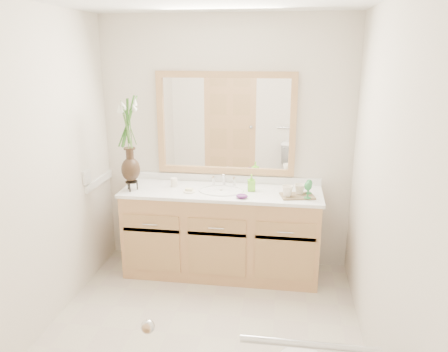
% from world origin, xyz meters
% --- Properties ---
extents(floor, '(2.60, 2.60, 0.00)m').
position_xyz_m(floor, '(0.00, 0.00, 0.00)').
color(floor, beige).
rests_on(floor, ground).
extents(wall_back, '(2.40, 0.02, 2.40)m').
position_xyz_m(wall_back, '(0.00, 1.30, 1.20)').
color(wall_back, silver).
rests_on(wall_back, floor).
extents(wall_front, '(2.40, 0.02, 2.40)m').
position_xyz_m(wall_front, '(0.00, -1.30, 1.20)').
color(wall_front, silver).
rests_on(wall_front, floor).
extents(wall_left, '(0.02, 2.60, 2.40)m').
position_xyz_m(wall_left, '(-1.20, 0.00, 1.20)').
color(wall_left, silver).
rests_on(wall_left, floor).
extents(wall_right, '(0.02, 2.60, 2.40)m').
position_xyz_m(wall_right, '(1.20, 0.00, 1.20)').
color(wall_right, silver).
rests_on(wall_right, floor).
extents(vanity, '(1.80, 0.55, 0.80)m').
position_xyz_m(vanity, '(0.00, 1.01, 0.40)').
color(vanity, tan).
rests_on(vanity, floor).
extents(counter, '(1.84, 0.57, 0.03)m').
position_xyz_m(counter, '(0.00, 1.01, 0.82)').
color(counter, white).
rests_on(counter, vanity).
extents(sink, '(0.38, 0.34, 0.23)m').
position_xyz_m(sink, '(0.00, 1.00, 0.78)').
color(sink, white).
rests_on(sink, counter).
extents(mirror, '(1.32, 0.04, 0.97)m').
position_xyz_m(mirror, '(0.00, 1.28, 1.41)').
color(mirror, white).
rests_on(mirror, wall_back).
extents(switch_plate, '(0.02, 0.12, 0.12)m').
position_xyz_m(switch_plate, '(-1.19, 0.76, 0.98)').
color(switch_plate, white).
rests_on(switch_plate, wall_left).
extents(door, '(0.80, 0.03, 2.00)m').
position_xyz_m(door, '(-0.30, -1.29, 1.00)').
color(door, tan).
rests_on(door, floor).
extents(grab_bar, '(0.55, 0.03, 0.03)m').
position_xyz_m(grab_bar, '(0.70, -1.27, 0.95)').
color(grab_bar, silver).
rests_on(grab_bar, wall_front).
extents(flower_vase, '(0.20, 0.20, 0.83)m').
position_xyz_m(flower_vase, '(-0.82, 0.90, 1.39)').
color(flower_vase, black).
rests_on(flower_vase, counter).
extents(tumbler, '(0.06, 0.06, 0.08)m').
position_xyz_m(tumbler, '(-0.46, 1.07, 0.87)').
color(tumbler, white).
rests_on(tumbler, counter).
extents(soap_dish, '(0.11, 0.11, 0.04)m').
position_xyz_m(soap_dish, '(-0.28, 0.92, 0.84)').
color(soap_dish, white).
rests_on(soap_dish, counter).
extents(soap_bottle, '(0.07, 0.07, 0.14)m').
position_xyz_m(soap_bottle, '(0.27, 1.04, 0.90)').
color(soap_bottle, '#79DE34').
rests_on(soap_bottle, counter).
extents(purple_dish, '(0.12, 0.10, 0.04)m').
position_xyz_m(purple_dish, '(0.21, 0.82, 0.85)').
color(purple_dish, '#5C2267').
rests_on(purple_dish, counter).
extents(tray, '(0.32, 0.25, 0.01)m').
position_xyz_m(tray, '(0.69, 0.93, 0.84)').
color(tray, brown).
rests_on(tray, counter).
extents(mug_left, '(0.13, 0.12, 0.10)m').
position_xyz_m(mug_left, '(0.60, 0.89, 0.89)').
color(mug_left, white).
rests_on(mug_left, tray).
extents(mug_right, '(0.13, 0.13, 0.09)m').
position_xyz_m(mug_right, '(0.71, 0.98, 0.89)').
color(mug_right, white).
rests_on(mug_right, tray).
extents(goblet_front, '(0.07, 0.07, 0.15)m').
position_xyz_m(goblet_front, '(0.78, 0.86, 0.94)').
color(goblet_front, '#277639').
rests_on(goblet_front, tray).
extents(goblet_back, '(0.06, 0.06, 0.13)m').
position_xyz_m(goblet_back, '(0.79, 1.00, 0.93)').
color(goblet_back, '#277639').
rests_on(goblet_back, tray).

